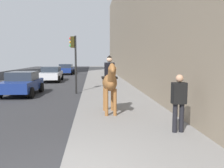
{
  "coord_description": "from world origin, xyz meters",
  "views": [
    {
      "loc": [
        -4.01,
        -0.66,
        2.3
      ],
      "look_at": [
        4.0,
        -1.34,
        1.4
      ],
      "focal_mm": 37.73,
      "sensor_mm": 36.0,
      "label": 1
    }
  ],
  "objects_px": {
    "mounted_horse_near": "(110,81)",
    "car_mid_lane": "(22,83)",
    "car_near_lane": "(51,74)",
    "car_far_lane": "(66,69)",
    "traffic_light_near_curb": "(74,55)",
    "pedestrian_greeting": "(179,99)"
  },
  "relations": [
    {
      "from": "mounted_horse_near",
      "to": "car_mid_lane",
      "type": "height_order",
      "value": "mounted_horse_near"
    },
    {
      "from": "car_near_lane",
      "to": "car_far_lane",
      "type": "xyz_separation_m",
      "value": [
        9.59,
        -0.38,
        -0.01
      ]
    },
    {
      "from": "pedestrian_greeting",
      "to": "mounted_horse_near",
      "type": "bearing_deg",
      "value": 34.37
    },
    {
      "from": "pedestrian_greeting",
      "to": "car_far_lane",
      "type": "distance_m",
      "value": 27.19
    },
    {
      "from": "car_near_lane",
      "to": "car_mid_lane",
      "type": "height_order",
      "value": "same"
    },
    {
      "from": "mounted_horse_near",
      "to": "traffic_light_near_curb",
      "type": "bearing_deg",
      "value": -164.83
    },
    {
      "from": "car_mid_lane",
      "to": "traffic_light_near_curb",
      "type": "bearing_deg",
      "value": 95.7
    },
    {
      "from": "pedestrian_greeting",
      "to": "car_far_lane",
      "type": "xyz_separation_m",
      "value": [
        26.49,
        6.14,
        -0.35
      ]
    },
    {
      "from": "car_near_lane",
      "to": "car_far_lane",
      "type": "distance_m",
      "value": 9.6
    },
    {
      "from": "car_far_lane",
      "to": "car_near_lane",
      "type": "bearing_deg",
      "value": -0.07
    },
    {
      "from": "pedestrian_greeting",
      "to": "traffic_light_near_curb",
      "type": "relative_size",
      "value": 0.46
    },
    {
      "from": "pedestrian_greeting",
      "to": "traffic_light_near_curb",
      "type": "height_order",
      "value": "traffic_light_near_curb"
    },
    {
      "from": "mounted_horse_near",
      "to": "car_near_lane",
      "type": "height_order",
      "value": "mounted_horse_near"
    },
    {
      "from": "mounted_horse_near",
      "to": "pedestrian_greeting",
      "type": "relative_size",
      "value": 1.34
    },
    {
      "from": "mounted_horse_near",
      "to": "car_mid_lane",
      "type": "xyz_separation_m",
      "value": [
        5.8,
        5.01,
        -0.65
      ]
    },
    {
      "from": "mounted_horse_near",
      "to": "pedestrian_greeting",
      "type": "xyz_separation_m",
      "value": [
        -2.51,
        -1.82,
        -0.29
      ]
    },
    {
      "from": "mounted_horse_near",
      "to": "car_far_lane",
      "type": "bearing_deg",
      "value": -171.27
    },
    {
      "from": "mounted_horse_near",
      "to": "pedestrian_greeting",
      "type": "distance_m",
      "value": 3.12
    },
    {
      "from": "pedestrian_greeting",
      "to": "car_far_lane",
      "type": "relative_size",
      "value": 0.44
    },
    {
      "from": "mounted_horse_near",
      "to": "car_mid_lane",
      "type": "bearing_deg",
      "value": -140.61
    },
    {
      "from": "car_far_lane",
      "to": "traffic_light_near_curb",
      "type": "distance_m",
      "value": 18.2
    },
    {
      "from": "car_near_lane",
      "to": "traffic_light_near_curb",
      "type": "xyz_separation_m",
      "value": [
        -8.35,
        -2.89,
        1.71
      ]
    }
  ]
}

